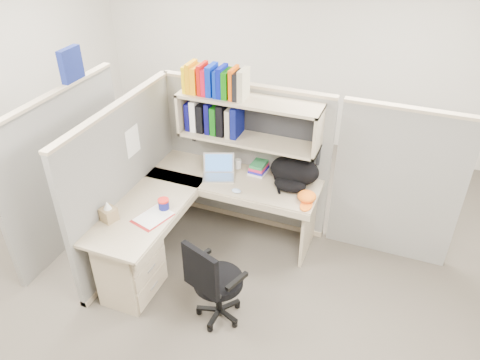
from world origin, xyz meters
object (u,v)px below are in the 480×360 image
at_px(desk, 160,242).
at_px(snack_canister, 164,204).
at_px(backpack, 293,174).
at_px(task_chair, 215,293).
at_px(laptop, 218,168).

height_order(desk, snack_canister, snack_canister).
relative_size(backpack, snack_canister, 4.69).
bearing_deg(backpack, task_chair, -112.78).
bearing_deg(snack_canister, backpack, 38.60).
height_order(desk, task_chair, task_chair).
bearing_deg(laptop, task_chair, -89.09).
relative_size(desk, backpack, 3.57).
bearing_deg(snack_canister, laptop, 69.23).
xyz_separation_m(laptop, snack_canister, (-0.26, -0.67, -0.06)).
bearing_deg(laptop, snack_canister, -131.70).
distance_m(laptop, backpack, 0.75).
bearing_deg(laptop, desk, -128.03).
distance_m(backpack, task_chair, 1.38).
relative_size(laptop, snack_canister, 3.02).
relative_size(desk, laptop, 5.55).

